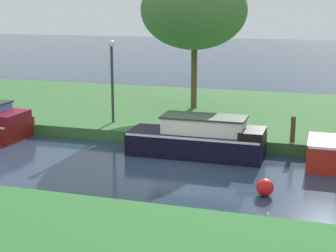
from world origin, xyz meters
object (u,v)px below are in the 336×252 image
at_px(willow_tree_left, 194,10).
at_px(channel_buoy, 265,187).
at_px(mooring_post_far, 293,129).
at_px(black_cruiser, 199,139).
at_px(lamp_post, 112,71).

height_order(willow_tree_left, channel_buoy, willow_tree_left).
relative_size(willow_tree_left, mooring_post_far, 6.87).
bearing_deg(black_cruiser, willow_tree_left, 106.36).
bearing_deg(willow_tree_left, lamp_post, -122.33).
xyz_separation_m(lamp_post, channel_buoy, (6.23, -5.00, -2.07)).
distance_m(willow_tree_left, lamp_post, 4.63).
bearing_deg(mooring_post_far, channel_buoy, -95.23).
height_order(black_cruiser, willow_tree_left, willow_tree_left).
bearing_deg(channel_buoy, lamp_post, 141.22).
bearing_deg(willow_tree_left, black_cruiser, -73.64).
distance_m(black_cruiser, willow_tree_left, 6.94).
relative_size(lamp_post, mooring_post_far, 3.67).
xyz_separation_m(black_cruiser, channel_buoy, (2.42, -2.95, -0.34)).
relative_size(lamp_post, channel_buoy, 6.81).
xyz_separation_m(black_cruiser, willow_tree_left, (-1.62, 5.51, 3.90)).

